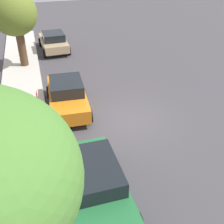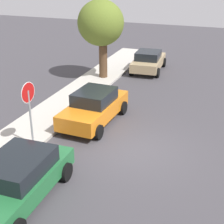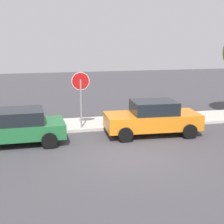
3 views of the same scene
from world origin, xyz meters
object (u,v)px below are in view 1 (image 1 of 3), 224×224
(parked_car_green, at_px, (94,183))
(street_tree_mid_block, at_px, (14,14))
(fire_hydrant, at_px, (44,182))
(parked_car_tan, at_px, (54,41))
(stop_sign, at_px, (39,111))
(parked_car_orange, at_px, (67,95))

(parked_car_green, relative_size, street_tree_mid_block, 0.88)
(fire_hydrant, bearing_deg, parked_car_tan, -7.28)
(stop_sign, height_order, street_tree_mid_block, street_tree_mid_block)
(parked_car_orange, xyz_separation_m, street_tree_mid_block, (6.16, 2.12, 2.68))
(parked_car_green, xyz_separation_m, parked_car_tan, (14.91, -0.25, -0.03))
(stop_sign, xyz_separation_m, parked_car_green, (-3.03, -1.39, -1.16))
(stop_sign, xyz_separation_m, parked_car_orange, (3.01, -1.40, -1.13))
(fire_hydrant, bearing_deg, stop_sign, -4.10)
(stop_sign, bearing_deg, street_tree_mid_block, 4.49)
(parked_car_green, xyz_separation_m, fire_hydrant, (0.87, 1.54, -0.38))
(stop_sign, distance_m, street_tree_mid_block, 9.33)
(parked_car_green, bearing_deg, street_tree_mid_block, 9.79)
(parked_car_tan, bearing_deg, parked_car_orange, 178.48)
(parked_car_orange, height_order, street_tree_mid_block, street_tree_mid_block)
(parked_car_green, bearing_deg, stop_sign, 24.56)
(parked_car_orange, bearing_deg, parked_car_green, 179.83)
(stop_sign, relative_size, street_tree_mid_block, 0.56)
(stop_sign, bearing_deg, parked_car_orange, -24.98)
(stop_sign, bearing_deg, parked_car_tan, -7.86)
(parked_car_orange, distance_m, fire_hydrant, 5.43)
(parked_car_tan, height_order, street_tree_mid_block, street_tree_mid_block)
(parked_car_orange, bearing_deg, parked_car_tan, -1.52)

